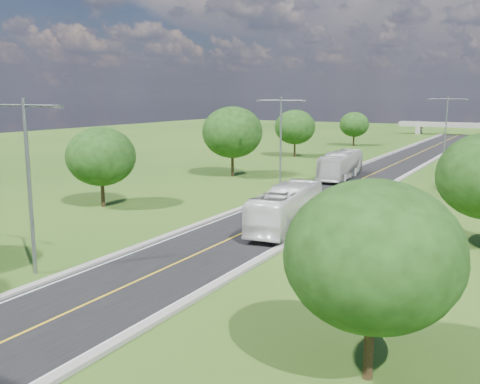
# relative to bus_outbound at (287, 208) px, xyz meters

# --- Properties ---
(ground) EXTENTS (260.00, 260.00, 0.00)m
(ground) POSITION_rel_bus_outbound_xyz_m (-2.22, 31.30, -1.67)
(ground) COLOR #214714
(ground) RESTS_ON ground
(road) EXTENTS (8.00, 150.00, 0.06)m
(road) POSITION_rel_bus_outbound_xyz_m (-2.22, 37.30, -1.64)
(road) COLOR black
(road) RESTS_ON ground
(curb_left) EXTENTS (0.50, 150.00, 0.22)m
(curb_left) POSITION_rel_bus_outbound_xyz_m (-6.47, 37.30, -1.56)
(curb_left) COLOR gray
(curb_left) RESTS_ON ground
(curb_right) EXTENTS (0.50, 150.00, 0.22)m
(curb_right) POSITION_rel_bus_outbound_xyz_m (2.03, 37.30, -1.56)
(curb_right) COLOR gray
(curb_right) RESTS_ON ground
(speed_limit_sign) EXTENTS (0.55, 0.09, 2.40)m
(speed_limit_sign) POSITION_rel_bus_outbound_xyz_m (2.98, 9.29, -0.07)
(speed_limit_sign) COLOR slate
(speed_limit_sign) RESTS_ON ground
(overpass) EXTENTS (30.00, 3.00, 3.20)m
(overpass) POSITION_rel_bus_outbound_xyz_m (-2.22, 111.30, 0.74)
(overpass) COLOR gray
(overpass) RESTS_ON ground
(streetlight_near_left) EXTENTS (5.90, 0.25, 10.00)m
(streetlight_near_left) POSITION_rel_bus_outbound_xyz_m (-8.22, -16.70, 4.27)
(streetlight_near_left) COLOR slate
(streetlight_near_left) RESTS_ON ground
(streetlight_mid_left) EXTENTS (5.90, 0.25, 10.00)m
(streetlight_mid_left) POSITION_rel_bus_outbound_xyz_m (-8.22, 16.30, 4.27)
(streetlight_mid_left) COLOR slate
(streetlight_mid_left) RESTS_ON ground
(streetlight_far_right) EXTENTS (5.90, 0.25, 10.00)m
(streetlight_far_right) POSITION_rel_bus_outbound_xyz_m (3.78, 49.30, 4.27)
(streetlight_far_right) COLOR slate
(streetlight_far_right) RESTS_ON ground
(tree_lb) EXTENTS (6.30, 6.30, 7.33)m
(tree_lb) POSITION_rel_bus_outbound_xyz_m (-18.22, -0.70, 2.97)
(tree_lb) COLOR black
(tree_lb) RESTS_ON ground
(tree_lc) EXTENTS (7.56, 7.56, 8.79)m
(tree_lc) POSITION_rel_bus_outbound_xyz_m (-17.22, 21.30, 3.90)
(tree_lc) COLOR black
(tree_lc) RESTS_ON ground
(tree_ld) EXTENTS (6.72, 6.72, 7.82)m
(tree_ld) POSITION_rel_bus_outbound_xyz_m (-19.22, 45.30, 3.28)
(tree_ld) COLOR black
(tree_ld) RESTS_ON ground
(tree_le) EXTENTS (5.88, 5.88, 6.84)m
(tree_le) POSITION_rel_bus_outbound_xyz_m (-16.72, 69.30, 2.66)
(tree_le) COLOR black
(tree_le) RESTS_ON ground
(tree_ra) EXTENTS (6.30, 6.30, 7.33)m
(tree_ra) POSITION_rel_bus_outbound_xyz_m (11.78, -18.70, 2.97)
(tree_ra) COLOR black
(tree_ra) RESTS_ON ground
(bus_outbound) EXTENTS (4.09, 11.83, 3.23)m
(bus_outbound) POSITION_rel_bus_outbound_xyz_m (0.00, 0.00, 0.00)
(bus_outbound) COLOR white
(bus_outbound) RESTS_ON road
(bus_inbound) EXTENTS (3.71, 12.06, 3.31)m
(bus_inbound) POSITION_rel_bus_outbound_xyz_m (-4.69, 26.20, 0.04)
(bus_inbound) COLOR silver
(bus_inbound) RESTS_ON road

